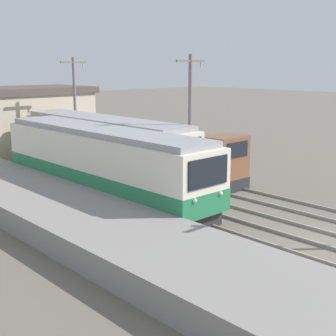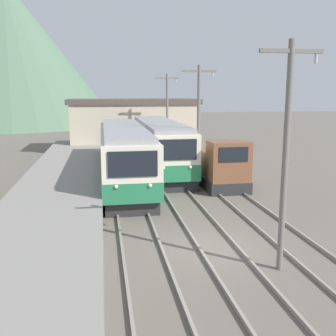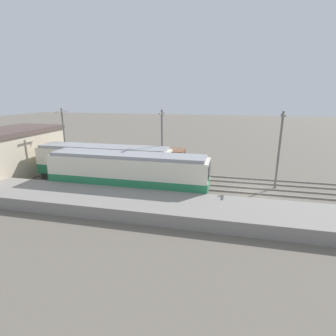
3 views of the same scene
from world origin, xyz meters
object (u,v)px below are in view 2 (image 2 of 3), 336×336
object	(u,v)px
shunting_locomotive	(221,167)
catenary_mast_near	(286,150)
commuter_train_left	(124,157)
catenary_mast_far	(167,113)
commuter_train_center	(159,148)
catenary_mast_mid	(199,123)

from	to	relation	value
shunting_locomotive	catenary_mast_near	size ratio (longest dim) A/B	0.72
commuter_train_left	catenary_mast_far	xyz separation A→B (m)	(4.31, 9.17, 2.27)
commuter_train_center	catenary_mast_far	xyz separation A→B (m)	(1.51, 5.41, 2.26)
commuter_train_left	catenary_mast_near	bearing A→B (deg)	-72.13
catenary_mast_mid	catenary_mast_far	world-z (taller)	same
catenary_mast_near	catenary_mast_far	world-z (taller)	same
catenary_mast_far	catenary_mast_near	bearing A→B (deg)	-90.00
commuter_train_center	catenary_mast_mid	bearing A→B (deg)	-75.57
shunting_locomotive	catenary_mast_far	xyz separation A→B (m)	(-1.49, 10.99, 2.76)
commuter_train_left	catenary_mast_mid	bearing A→B (deg)	-25.90
shunting_locomotive	catenary_mast_mid	size ratio (longest dim) A/B	0.72
catenary_mast_near	catenary_mast_far	distance (m)	22.53
commuter_train_left	catenary_mast_near	world-z (taller)	catenary_mast_near
commuter_train_left	commuter_train_center	size ratio (longest dim) A/B	1.04
commuter_train_center	commuter_train_left	bearing A→B (deg)	-126.63
catenary_mast_near	catenary_mast_mid	size ratio (longest dim) A/B	1.00
catenary_mast_near	catenary_mast_mid	world-z (taller)	same
shunting_locomotive	catenary_mast_mid	distance (m)	3.15
shunting_locomotive	commuter_train_left	bearing A→B (deg)	162.58
shunting_locomotive	catenary_mast_mid	xyz separation A→B (m)	(-1.49, -0.27, 2.76)
shunting_locomotive	commuter_train_center	bearing A→B (deg)	118.24
shunting_locomotive	catenary_mast_far	size ratio (longest dim) A/B	0.72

